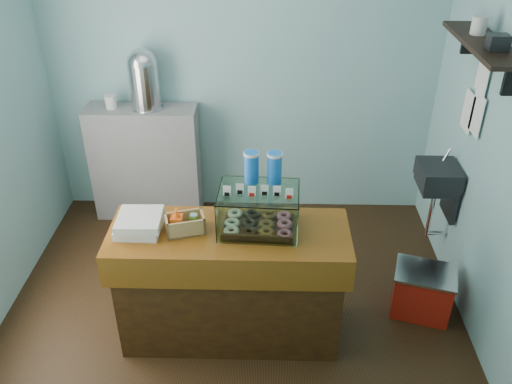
{
  "coord_description": "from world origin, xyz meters",
  "views": [
    {
      "loc": [
        0.26,
        -3.14,
        2.99
      ],
      "look_at": [
        0.18,
        -0.15,
        1.15
      ],
      "focal_mm": 38.0,
      "sensor_mm": 36.0,
      "label": 1
    }
  ],
  "objects_px": {
    "coffee_urn": "(144,78)",
    "red_cooler": "(422,291)",
    "display_case": "(260,204)",
    "counter": "(231,283)"
  },
  "relations": [
    {
      "from": "red_cooler",
      "to": "coffee_urn",
      "type": "bearing_deg",
      "value": 165.41
    },
    {
      "from": "display_case",
      "to": "red_cooler",
      "type": "height_order",
      "value": "display_case"
    },
    {
      "from": "coffee_urn",
      "to": "red_cooler",
      "type": "relative_size",
      "value": 1.04
    },
    {
      "from": "display_case",
      "to": "red_cooler",
      "type": "relative_size",
      "value": 1.05
    },
    {
      "from": "counter",
      "to": "coffee_urn",
      "type": "xyz_separation_m",
      "value": [
        -0.84,
        1.59,
        0.92
      ]
    },
    {
      "from": "counter",
      "to": "display_case",
      "type": "bearing_deg",
      "value": 21.91
    },
    {
      "from": "display_case",
      "to": "coffee_urn",
      "type": "relative_size",
      "value": 1.01
    },
    {
      "from": "display_case",
      "to": "red_cooler",
      "type": "xyz_separation_m",
      "value": [
        1.24,
        0.16,
        -0.87
      ]
    },
    {
      "from": "counter",
      "to": "coffee_urn",
      "type": "relative_size",
      "value": 2.98
    },
    {
      "from": "coffee_urn",
      "to": "red_cooler",
      "type": "height_order",
      "value": "coffee_urn"
    }
  ]
}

